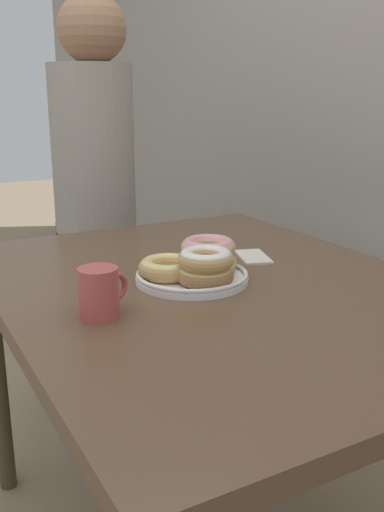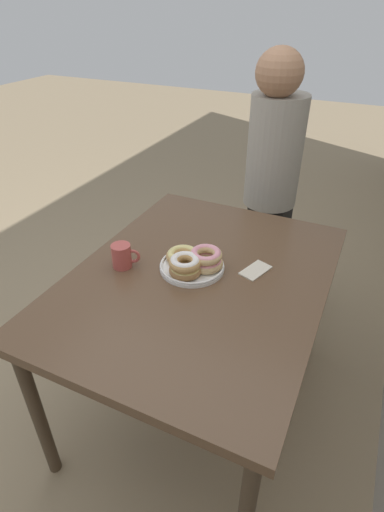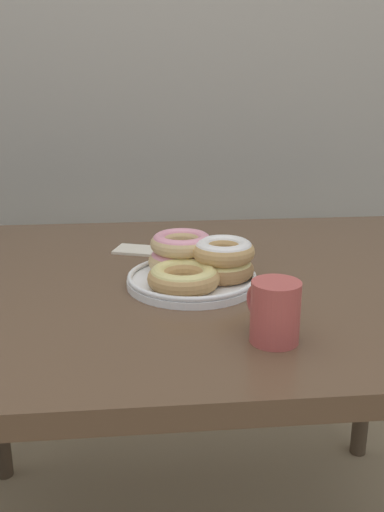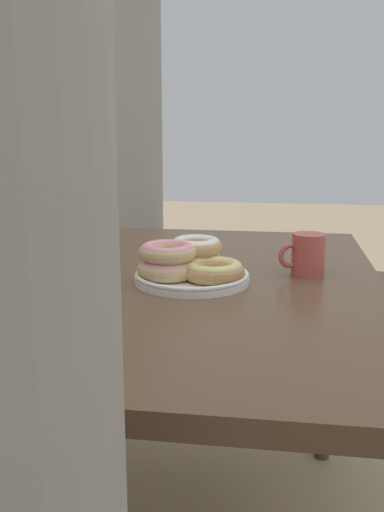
{
  "view_description": "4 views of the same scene",
  "coord_description": "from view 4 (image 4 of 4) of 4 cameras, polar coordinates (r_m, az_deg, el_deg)",
  "views": [
    {
      "loc": [
        1.05,
        -0.36,
        1.18
      ],
      "look_at": [
        -0.03,
        0.24,
        0.83
      ],
      "focal_mm": 40.0,
      "sensor_mm": 36.0,
      "label": 1
    },
    {
      "loc": [
        1.14,
        0.79,
        1.67
      ],
      "look_at": [
        -0.03,
        0.24,
        0.83
      ],
      "focal_mm": 28.0,
      "sensor_mm": 36.0,
      "label": 2
    },
    {
      "loc": [
        -0.13,
        -0.81,
        1.16
      ],
      "look_at": [
        -0.03,
        0.24,
        0.83
      ],
      "focal_mm": 40.0,
      "sensor_mm": 36.0,
      "label": 3
    },
    {
      "loc": [
        -1.24,
        0.06,
        1.11
      ],
      "look_at": [
        -0.03,
        0.24,
        0.83
      ],
      "focal_mm": 40.0,
      "sensor_mm": 36.0,
      "label": 4
    }
  ],
  "objects": [
    {
      "name": "dining_table",
      "position": [
        1.32,
        -1.78,
        -5.26
      ],
      "size": [
        1.23,
        0.94,
        0.77
      ],
      "color": "brown",
      "rests_on": "ground_plane"
    },
    {
      "name": "donut_plate",
      "position": [
        1.27,
        -0.28,
        -0.78
      ],
      "size": [
        0.26,
        0.28,
        0.09
      ],
      "color": "white",
      "rests_on": "dining_table"
    },
    {
      "name": "napkin",
      "position": [
        1.24,
        -11.33,
        -3.18
      ],
      "size": [
        0.15,
        0.11,
        0.01
      ],
      "color": "beige",
      "rests_on": "dining_table"
    },
    {
      "name": "coffee_mug",
      "position": [
        1.34,
        11.43,
        0.19
      ],
      "size": [
        0.08,
        0.11,
        0.1
      ],
      "color": "#B74C47",
      "rests_on": "dining_table"
    }
  ]
}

